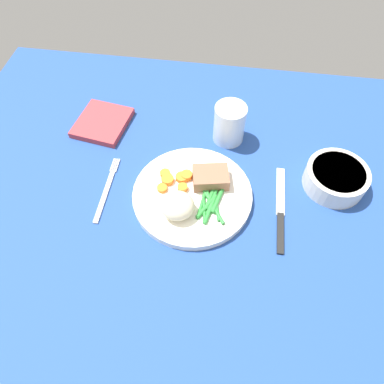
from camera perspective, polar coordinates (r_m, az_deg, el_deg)
The scene contains 11 objects.
dining_table at distance 75.10cm, azimuth 1.73°, elevation -1.47°, with size 120.00×90.00×2.00cm.
dinner_plate at distance 73.49cm, azimuth 0.00°, elevation -0.80°, with size 24.45×24.45×1.60cm, color white.
meat_portion at distance 73.72cm, azimuth 2.97°, elevation 2.32°, with size 7.25×5.30×2.83cm, color #936047.
mashed_potatoes at distance 68.78cm, azimuth -2.34°, elevation -2.17°, with size 6.59×6.36×4.50cm, color beige.
carrot_slices at distance 74.49cm, azimuth -2.63°, elevation 1.99°, with size 6.84×5.79×1.21cm.
green_beans at distance 71.23cm, azimuth 2.97°, elevation -1.91°, with size 5.88×9.31×0.90cm.
fork at distance 77.39cm, azimuth -13.37°, elevation 0.40°, with size 1.44×16.60×0.40cm.
knife at distance 74.61cm, azimuth 13.85°, elevation -2.85°, with size 1.70×20.50×0.64cm.
water_glass at distance 82.61cm, azimuth 5.92°, elevation 10.41°, with size 7.09×7.09×9.10cm.
salad_bowl at distance 79.99cm, azimuth 21.89°, elevation 2.20°, with size 12.71×12.71×4.56cm.
napkin at distance 89.95cm, azimuth -14.02°, elevation 10.63°, with size 11.46×12.43×1.49cm, color #B2383D.
Camera 1 is at (3.63, -41.08, 63.77)cm, focal length 33.59 mm.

